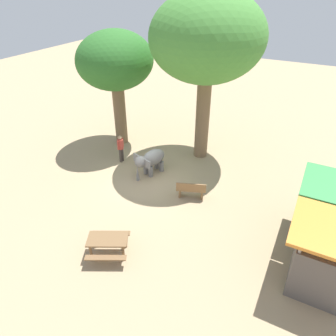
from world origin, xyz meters
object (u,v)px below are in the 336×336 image
market_stall_orange (323,261)px  shade_tree_secondary (115,62)px  person_handler (121,147)px  elephant (151,160)px  wooden_bench (191,190)px  picnic_table_near (108,242)px  market_stall_green (329,214)px  shade_tree_main (208,39)px

market_stall_orange → shade_tree_secondary: bearing=-115.6°
person_handler → shade_tree_secondary: shade_tree_secondary is taller
person_handler → market_stall_orange: (3.71, 10.66, 0.19)m
elephant → market_stall_orange: market_stall_orange is taller
shade_tree_secondary → wooden_bench: (3.35, 6.27, -4.47)m
person_handler → picnic_table_near: person_handler is taller
shade_tree_secondary → market_stall_orange: size_ratio=2.64×
wooden_bench → market_stall_orange: bearing=-43.2°
picnic_table_near → market_stall_green: bearing=6.7°
elephant → shade_tree_main: shade_tree_main is taller
shade_tree_main → picnic_table_near: 10.46m
shade_tree_secondary → person_handler: bearing=34.1°
shade_tree_main → wooden_bench: 7.30m
shade_tree_secondary → picnic_table_near: shade_tree_secondary is taller
market_stall_green → wooden_bench: bearing=-88.3°
market_stall_orange → market_stall_green: bearing=180.0°
shade_tree_secondary → market_stall_green: bearing=75.2°
person_handler → wooden_bench: 5.06m
shade_tree_secondary → market_stall_orange: bearing=64.4°
shade_tree_main → market_stall_orange: bearing=47.1°
shade_tree_main → wooden_bench: shade_tree_main is taller
elephant → picnic_table_near: (5.58, 1.40, -0.27)m
elephant → market_stall_orange: size_ratio=0.77×
shade_tree_main → market_stall_orange: shade_tree_main is taller
person_handler → market_stall_orange: 11.29m
shade_tree_main → shade_tree_secondary: shade_tree_main is taller
market_stall_orange → elephant: bearing=-111.6°
elephant → market_stall_green: bearing=103.2°
shade_tree_main → market_stall_green: bearing=61.0°
shade_tree_main → market_stall_orange: (6.47, 6.97, -5.30)m
shade_tree_main → shade_tree_secondary: (0.69, -5.10, -1.50)m
person_handler → picnic_table_near: bearing=-55.6°
market_stall_green → person_handler: bearing=-95.9°
shade_tree_main → market_stall_green: shade_tree_main is taller
shade_tree_secondary → picnic_table_near: 10.34m
elephant → picnic_table_near: bearing=32.5°
person_handler → shade_tree_secondary: bearing=127.9°
shade_tree_secondary → elephant: bearing=55.7°
wooden_bench → market_stall_green: (-0.17, 5.79, 0.67)m
market_stall_orange → shade_tree_main: bearing=-132.9°
person_handler → market_stall_green: 10.72m
picnic_table_near → market_stall_orange: size_ratio=0.80×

